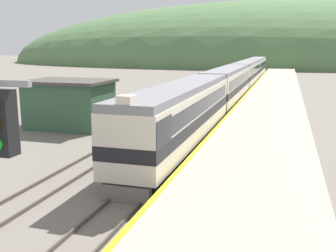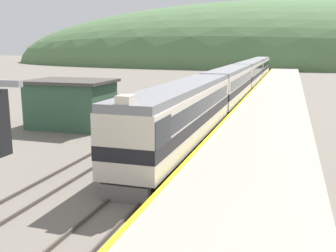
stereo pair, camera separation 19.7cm
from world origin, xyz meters
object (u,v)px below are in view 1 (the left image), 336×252
Objects in this scene: express_train_lead_car at (181,115)px; carriage_fourth at (256,67)px; carriage_second at (228,85)px; carriage_third at (246,73)px.

express_train_lead_car is 62.16m from carriage_fourth.
carriage_second is 41.57m from carriage_fourth.
carriage_fourth is (0.00, 20.79, 0.00)m from carriage_third.
carriage_second is 1.00× the size of carriage_fourth.
carriage_second and carriage_third have the same top height.
express_train_lead_car is 20.59m from carriage_second.
carriage_third is 1.00× the size of carriage_fourth.
carriage_fourth is (0.00, 62.16, -0.01)m from express_train_lead_car.
carriage_fourth is at bearing 90.00° from express_train_lead_car.
express_train_lead_car is at bearing -90.00° from carriage_third.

